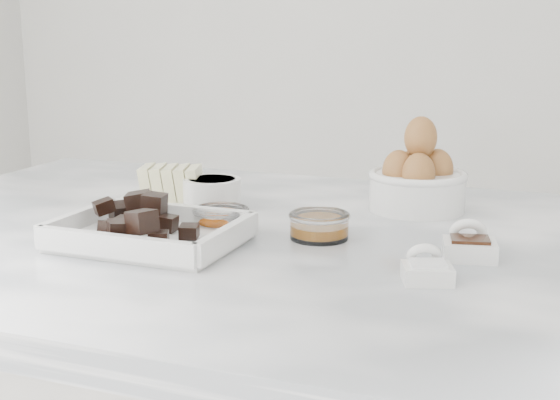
# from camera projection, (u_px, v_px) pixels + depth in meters

# --- Properties ---
(marble_slab) EXTENTS (1.20, 0.80, 0.04)m
(marble_slab) POSITION_uv_depth(u_px,v_px,m) (258.00, 247.00, 1.04)
(marble_slab) COLOR white
(marble_slab) RESTS_ON cabinet
(chocolate_dish) EXTENTS (0.23, 0.17, 0.06)m
(chocolate_dish) POSITION_uv_depth(u_px,v_px,m) (150.00, 226.00, 0.98)
(chocolate_dish) COLOR white
(chocolate_dish) RESTS_ON marble_slab
(butter_plate) EXTENTS (0.19, 0.19, 0.06)m
(butter_plate) POSITION_uv_depth(u_px,v_px,m) (168.00, 192.00, 1.18)
(butter_plate) COLOR white
(butter_plate) RESTS_ON marble_slab
(sugar_ramekin) EXTENTS (0.09, 0.09, 0.05)m
(sugar_ramekin) POSITION_uv_depth(u_px,v_px,m) (212.00, 194.00, 1.15)
(sugar_ramekin) COLOR white
(sugar_ramekin) RESTS_ON marble_slab
(egg_bowl) EXTENTS (0.15, 0.15, 0.14)m
(egg_bowl) POSITION_uv_depth(u_px,v_px,m) (418.00, 180.00, 1.16)
(egg_bowl) COLOR white
(egg_bowl) RESTS_ON marble_slab
(honey_bowl) EXTENTS (0.08, 0.08, 0.03)m
(honey_bowl) POSITION_uv_depth(u_px,v_px,m) (319.00, 225.00, 1.01)
(honey_bowl) COLOR white
(honey_bowl) RESTS_ON marble_slab
(zest_bowl) EXTENTS (0.08, 0.08, 0.03)m
(zest_bowl) POSITION_uv_depth(u_px,v_px,m) (221.00, 219.00, 1.04)
(zest_bowl) COLOR white
(zest_bowl) RESTS_ON marble_slab
(vanilla_spoon) EXTENTS (0.07, 0.08, 0.05)m
(vanilla_spoon) POSITION_uv_depth(u_px,v_px,m) (469.00, 245.00, 0.93)
(vanilla_spoon) COLOR white
(vanilla_spoon) RESTS_ON marble_slab
(salt_spoon) EXTENTS (0.07, 0.08, 0.04)m
(salt_spoon) POSITION_uv_depth(u_px,v_px,m) (426.00, 268.00, 0.84)
(salt_spoon) COLOR white
(salt_spoon) RESTS_ON marble_slab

